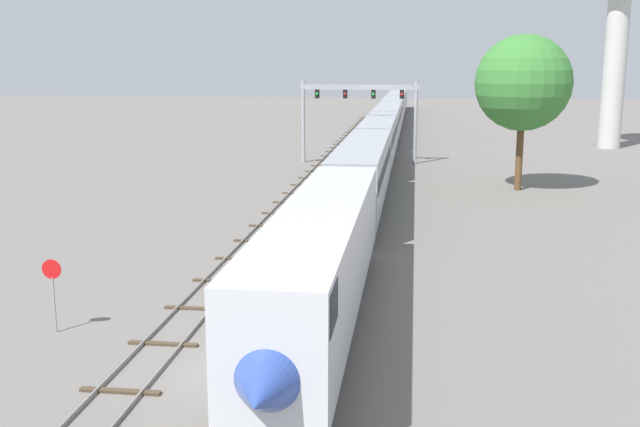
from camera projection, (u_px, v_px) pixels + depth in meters
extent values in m
plane|color=slate|center=(244.00, 372.00, 24.53)|extent=(400.00, 400.00, 0.00)
cube|color=slate|center=(377.00, 154.00, 82.66)|extent=(0.07, 200.00, 0.16)
cube|color=slate|center=(390.00, 154.00, 82.48)|extent=(0.07, 200.00, 0.16)
cube|color=#473828|center=(294.00, 401.00, 22.33)|extent=(2.60, 0.24, 0.10)
cube|color=#473828|center=(312.00, 351.00, 26.21)|extent=(2.60, 0.24, 0.10)
cube|color=#473828|center=(326.00, 314.00, 30.10)|extent=(2.60, 0.24, 0.10)
cube|color=#473828|center=(336.00, 285.00, 33.99)|extent=(2.60, 0.24, 0.10)
cube|color=#473828|center=(344.00, 262.00, 37.88)|extent=(2.60, 0.24, 0.10)
cube|color=#473828|center=(351.00, 244.00, 41.76)|extent=(2.60, 0.24, 0.10)
cube|color=#473828|center=(356.00, 229.00, 45.65)|extent=(2.60, 0.24, 0.10)
cube|color=#473828|center=(361.00, 216.00, 49.54)|extent=(2.60, 0.24, 0.10)
cube|color=#473828|center=(365.00, 204.00, 53.43)|extent=(2.60, 0.24, 0.10)
cube|color=#473828|center=(369.00, 195.00, 57.31)|extent=(2.60, 0.24, 0.10)
cube|color=#473828|center=(372.00, 187.00, 61.20)|extent=(2.60, 0.24, 0.10)
cube|color=#473828|center=(374.00, 179.00, 65.09)|extent=(2.60, 0.24, 0.10)
cube|color=#473828|center=(377.00, 173.00, 68.97)|extent=(2.60, 0.24, 0.10)
cube|color=#473828|center=(379.00, 167.00, 72.86)|extent=(2.60, 0.24, 0.10)
cube|color=#473828|center=(381.00, 162.00, 76.75)|extent=(2.60, 0.24, 0.10)
cube|color=#473828|center=(382.00, 157.00, 80.64)|extent=(2.60, 0.24, 0.10)
cube|color=#473828|center=(384.00, 152.00, 84.52)|extent=(2.60, 0.24, 0.10)
cube|color=#473828|center=(385.00, 149.00, 88.41)|extent=(2.60, 0.24, 0.10)
cube|color=#473828|center=(387.00, 145.00, 92.30)|extent=(2.60, 0.24, 0.10)
cube|color=#473828|center=(388.00, 142.00, 96.19)|extent=(2.60, 0.24, 0.10)
cube|color=#473828|center=(389.00, 139.00, 100.07)|extent=(2.60, 0.24, 0.10)
cube|color=#473828|center=(390.00, 136.00, 103.96)|extent=(2.60, 0.24, 0.10)
cube|color=#473828|center=(391.00, 133.00, 107.85)|extent=(2.60, 0.24, 0.10)
cube|color=#473828|center=(392.00, 131.00, 111.74)|extent=(2.60, 0.24, 0.10)
cube|color=#473828|center=(393.00, 128.00, 115.62)|extent=(2.60, 0.24, 0.10)
cube|color=#473828|center=(393.00, 126.00, 119.51)|extent=(2.60, 0.24, 0.10)
cube|color=#473828|center=(394.00, 124.00, 123.40)|extent=(2.60, 0.24, 0.10)
cube|color=#473828|center=(395.00, 122.00, 127.29)|extent=(2.60, 0.24, 0.10)
cube|color=#473828|center=(395.00, 121.00, 131.17)|extent=(2.60, 0.24, 0.10)
cube|color=#473828|center=(396.00, 119.00, 135.06)|extent=(2.60, 0.24, 0.10)
cube|color=#473828|center=(397.00, 117.00, 138.95)|extent=(2.60, 0.24, 0.10)
cube|color=#473828|center=(397.00, 116.00, 142.83)|extent=(2.60, 0.24, 0.10)
cube|color=#473828|center=(398.00, 115.00, 146.72)|extent=(2.60, 0.24, 0.10)
cube|color=#473828|center=(398.00, 113.00, 150.61)|extent=(2.60, 0.24, 0.10)
cube|color=#473828|center=(399.00, 112.00, 154.50)|extent=(2.60, 0.24, 0.10)
cube|color=#473828|center=(399.00, 111.00, 158.38)|extent=(2.60, 0.24, 0.10)
cube|color=#473828|center=(399.00, 110.00, 162.27)|extent=(2.60, 0.24, 0.10)
cube|color=#473828|center=(400.00, 109.00, 166.16)|extent=(2.60, 0.24, 0.10)
cube|color=#473828|center=(400.00, 108.00, 170.05)|extent=(2.60, 0.24, 0.10)
cube|color=#473828|center=(401.00, 107.00, 173.93)|extent=(2.60, 0.24, 0.10)
cube|color=#473828|center=(401.00, 106.00, 177.82)|extent=(2.60, 0.24, 0.10)
cube|color=slate|center=(301.00, 181.00, 63.91)|extent=(0.07, 160.00, 0.16)
cube|color=slate|center=(318.00, 181.00, 63.73)|extent=(0.07, 160.00, 0.16)
cube|color=#473828|center=(120.00, 391.00, 23.01)|extent=(2.60, 0.24, 0.10)
cube|color=#473828|center=(163.00, 344.00, 26.90)|extent=(2.60, 0.24, 0.10)
cube|color=#473828|center=(195.00, 308.00, 30.79)|extent=(2.60, 0.24, 0.10)
cube|color=#473828|center=(220.00, 281.00, 34.67)|extent=(2.60, 0.24, 0.10)
cube|color=#473828|center=(240.00, 259.00, 38.56)|extent=(2.60, 0.24, 0.10)
cube|color=#473828|center=(256.00, 241.00, 42.45)|extent=(2.60, 0.24, 0.10)
cube|color=#473828|center=(269.00, 226.00, 46.34)|extent=(2.60, 0.24, 0.10)
cube|color=#473828|center=(281.00, 213.00, 50.22)|extent=(2.60, 0.24, 0.10)
cube|color=#473828|center=(290.00, 203.00, 54.11)|extent=(2.60, 0.24, 0.10)
cube|color=#473828|center=(299.00, 193.00, 58.00)|extent=(2.60, 0.24, 0.10)
cube|color=#473828|center=(306.00, 185.00, 61.88)|extent=(2.60, 0.24, 0.10)
cube|color=#473828|center=(313.00, 178.00, 65.77)|extent=(2.60, 0.24, 0.10)
cube|color=#473828|center=(318.00, 172.00, 69.66)|extent=(2.60, 0.24, 0.10)
cube|color=#473828|center=(324.00, 166.00, 73.55)|extent=(2.60, 0.24, 0.10)
cube|color=#473828|center=(328.00, 161.00, 77.43)|extent=(2.60, 0.24, 0.10)
cube|color=#473828|center=(332.00, 156.00, 81.32)|extent=(2.60, 0.24, 0.10)
cube|color=#473828|center=(336.00, 152.00, 85.21)|extent=(2.60, 0.24, 0.10)
cube|color=#473828|center=(340.00, 148.00, 89.10)|extent=(2.60, 0.24, 0.10)
cube|color=#473828|center=(343.00, 144.00, 92.98)|extent=(2.60, 0.24, 0.10)
cube|color=#473828|center=(346.00, 141.00, 96.87)|extent=(2.60, 0.24, 0.10)
cube|color=#473828|center=(349.00, 138.00, 100.76)|extent=(2.60, 0.24, 0.10)
cube|color=#473828|center=(351.00, 135.00, 104.65)|extent=(2.60, 0.24, 0.10)
cube|color=#473828|center=(353.00, 133.00, 108.53)|extent=(2.60, 0.24, 0.10)
cube|color=#473828|center=(356.00, 130.00, 112.42)|extent=(2.60, 0.24, 0.10)
cube|color=#473828|center=(358.00, 128.00, 116.31)|extent=(2.60, 0.24, 0.10)
cube|color=#473828|center=(360.00, 126.00, 120.20)|extent=(2.60, 0.24, 0.10)
cube|color=#473828|center=(361.00, 124.00, 124.08)|extent=(2.60, 0.24, 0.10)
cube|color=#473828|center=(363.00, 122.00, 127.97)|extent=(2.60, 0.24, 0.10)
cube|color=#473828|center=(365.00, 120.00, 131.86)|extent=(2.60, 0.24, 0.10)
cube|color=#473828|center=(366.00, 119.00, 135.74)|extent=(2.60, 0.24, 0.10)
cube|color=#473828|center=(367.00, 117.00, 139.63)|extent=(2.60, 0.24, 0.10)
cube|color=silver|center=(322.00, 254.00, 28.36)|extent=(3.00, 21.59, 3.80)
cone|color=#2D479E|center=(265.00, 385.00, 17.75)|extent=(2.88, 2.60, 2.88)
cube|color=black|center=(275.00, 305.00, 18.81)|extent=(3.04, 1.80, 1.10)
cube|color=black|center=(322.00, 313.00, 28.84)|extent=(2.52, 19.43, 1.00)
cube|color=#9EA3AD|center=(363.00, 171.00, 50.31)|extent=(3.00, 21.59, 3.80)
cube|color=black|center=(363.00, 165.00, 50.23)|extent=(3.04, 19.86, 0.90)
cube|color=black|center=(363.00, 205.00, 50.79)|extent=(2.52, 19.43, 1.00)
cube|color=#9EA3AD|center=(379.00, 138.00, 72.26)|extent=(3.00, 21.59, 3.80)
cube|color=black|center=(379.00, 134.00, 72.18)|extent=(3.04, 19.86, 0.90)
cube|color=black|center=(379.00, 162.00, 72.74)|extent=(2.52, 19.43, 1.00)
cube|color=#9EA3AD|center=(388.00, 121.00, 94.21)|extent=(3.00, 21.59, 3.80)
cube|color=black|center=(388.00, 117.00, 94.13)|extent=(3.04, 19.86, 0.90)
cube|color=black|center=(388.00, 139.00, 94.69)|extent=(2.52, 19.43, 1.00)
cube|color=#9EA3AD|center=(393.00, 110.00, 116.16)|extent=(3.00, 21.59, 3.80)
cube|color=black|center=(393.00, 107.00, 116.08)|extent=(3.04, 19.86, 0.90)
cube|color=black|center=(393.00, 125.00, 116.64)|extent=(2.52, 19.43, 1.00)
cube|color=#9EA3AD|center=(397.00, 102.00, 138.11)|extent=(3.00, 21.59, 3.80)
cube|color=black|center=(397.00, 100.00, 138.03)|extent=(3.04, 19.86, 0.90)
cube|color=black|center=(397.00, 115.00, 138.59)|extent=(2.52, 19.43, 1.00)
cube|color=#9EA3AD|center=(400.00, 97.00, 160.06)|extent=(3.00, 21.59, 3.80)
cube|color=black|center=(400.00, 95.00, 159.98)|extent=(3.04, 19.86, 0.90)
cube|color=black|center=(399.00, 108.00, 160.54)|extent=(2.52, 19.43, 1.00)
cylinder|color=#999BA0|center=(303.00, 122.00, 76.09)|extent=(0.36, 0.36, 8.32)
cylinder|color=#999BA0|center=(416.00, 123.00, 74.65)|extent=(0.36, 0.36, 8.32)
cube|color=#999BA0|center=(359.00, 87.00, 74.66)|extent=(12.10, 0.36, 0.50)
cube|color=black|center=(317.00, 94.00, 75.38)|extent=(0.44, 0.32, 0.90)
sphere|color=green|center=(317.00, 94.00, 75.20)|extent=(0.28, 0.28, 0.28)
cube|color=black|center=(345.00, 94.00, 75.03)|extent=(0.44, 0.32, 0.90)
sphere|color=red|center=(345.00, 94.00, 74.84)|extent=(0.28, 0.28, 0.28)
cube|color=black|center=(373.00, 94.00, 74.67)|extent=(0.44, 0.32, 0.90)
sphere|color=green|center=(373.00, 94.00, 74.48)|extent=(0.28, 0.28, 0.28)
cube|color=black|center=(402.00, 94.00, 74.31)|extent=(0.44, 0.32, 0.90)
sphere|color=red|center=(402.00, 94.00, 74.13)|extent=(0.28, 0.28, 0.28)
cylinder|color=beige|center=(615.00, 61.00, 87.40)|extent=(2.60, 2.60, 20.79)
cylinder|color=gray|center=(54.00, 305.00, 28.00)|extent=(0.08, 0.08, 2.20)
cylinder|color=red|center=(52.00, 269.00, 27.70)|extent=(0.76, 0.03, 0.76)
cylinder|color=brown|center=(519.00, 154.00, 59.21)|extent=(0.56, 0.56, 5.93)
sphere|color=#387A33|center=(523.00, 83.00, 58.08)|extent=(7.58, 7.58, 7.58)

